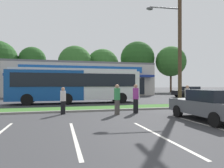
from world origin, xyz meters
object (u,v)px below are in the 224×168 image
object	(u,v)px
utility_pole	(178,34)
pedestrian_near_bench	(187,97)
city_bus	(76,85)
pedestrian_far	(63,101)
car_1	(210,105)
car_2	(189,92)
pedestrian_by_pole	(136,99)
pedestrian_mid	(117,99)

from	to	relation	value
utility_pole	pedestrian_near_bench	xyz separation A→B (m)	(-0.58, -2.03, -5.03)
city_bus	pedestrian_far	size ratio (longest dim) A/B	7.42
utility_pole	pedestrian_near_bench	distance (m)	5.46
city_bus	car_1	distance (m)	12.54
city_bus	car_2	bearing A→B (deg)	18.80
city_bus	pedestrian_near_bench	distance (m)	10.08
car_2	pedestrian_near_bench	bearing A→B (deg)	54.11
utility_pole	car_1	size ratio (longest dim) A/B	2.51
car_1	pedestrian_by_pole	bearing A→B (deg)	35.80
city_bus	pedestrian_mid	bearing A→B (deg)	-77.77
city_bus	car_2	world-z (taller)	city_bus
car_1	pedestrian_mid	bearing A→B (deg)	50.23
car_1	car_2	xyz separation A→B (m)	(10.82, 16.85, -0.01)
utility_pole	car_1	bearing A→B (deg)	-110.20
city_bus	car_1	bearing A→B (deg)	-63.80
car_1	pedestrian_far	size ratio (longest dim) A/B	2.73
pedestrian_far	pedestrian_mid	bearing A→B (deg)	-6.83
car_1	city_bus	bearing A→B (deg)	26.46
city_bus	pedestrian_mid	distance (m)	8.27
pedestrian_by_pole	pedestrian_far	world-z (taller)	pedestrian_by_pole
utility_pole	pedestrian_mid	xyz separation A→B (m)	(-6.13, -3.20, -5.00)
utility_pole	pedestrian_near_bench	bearing A→B (deg)	-105.93
car_2	pedestrian_near_bench	world-z (taller)	pedestrian_near_bench
utility_pole	pedestrian_mid	world-z (taller)	utility_pole
utility_pole	pedestrian_far	distance (m)	10.76
city_bus	pedestrian_near_bench	xyz separation A→B (m)	(7.33, -6.86, -0.90)
car_2	pedestrian_near_bench	xyz separation A→B (m)	(-9.06, -12.52, 0.10)
car_1	pedestrian_mid	size ratio (longest dim) A/B	2.47
car_1	utility_pole	bearing A→B (deg)	-20.20
pedestrian_near_bench	pedestrian_far	distance (m)	8.64
pedestrian_far	car_1	bearing A→B (deg)	-20.55
pedestrian_by_pole	car_1	bearing A→B (deg)	-153.62
pedestrian_by_pole	city_bus	bearing A→B (deg)	12.25
car_1	pedestrian_mid	xyz separation A→B (m)	(-3.79, 3.15, 0.13)
pedestrian_mid	city_bus	bearing A→B (deg)	-95.05
car_1	pedestrian_near_bench	world-z (taller)	pedestrian_near_bench
car_2	car_1	bearing A→B (deg)	57.29
car_1	car_2	bearing A→B (deg)	-32.71
pedestrian_by_pole	car_2	bearing A→B (deg)	-54.29
car_2	pedestrian_far	world-z (taller)	pedestrian_far
pedestrian_near_bench	utility_pole	bearing A→B (deg)	-25.25
car_2	city_bus	bearing A→B (deg)	19.06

